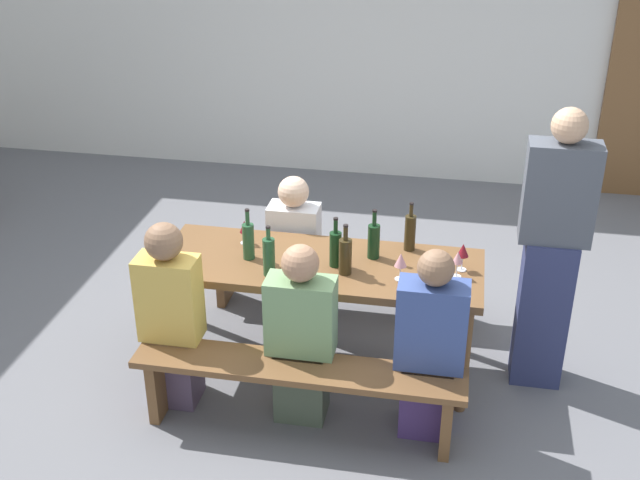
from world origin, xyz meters
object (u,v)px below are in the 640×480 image
object	(u,v)px
tasting_table	(320,274)
wine_glass_2	(401,261)
wine_bottle_3	(335,248)
wine_bottle_2	(374,240)
wine_bottle_4	(248,240)
wine_bottle_0	(345,255)
bench_near	(298,380)
seated_guest_near_2	(430,349)
wine_bottle_1	(410,232)
wine_bottle_5	(269,256)
seated_guest_near_1	(301,338)
bench_far	(337,268)
seated_guest_far_0	(294,253)
standing_host	(550,257)
seated_guest_near_0	(171,318)
wine_glass_3	(463,251)
wine_glass_0	(458,259)
wine_glass_1	(244,228)

from	to	relation	value
tasting_table	wine_glass_2	xyz separation A→B (m)	(0.50, -0.12, 0.21)
tasting_table	wine_bottle_3	distance (m)	0.23
wine_bottle_2	wine_bottle_4	xyz separation A→B (m)	(-0.75, -0.15, 0.01)
wine_bottle_3	wine_bottle_0	bearing A→B (deg)	-48.90
bench_near	seated_guest_near_2	size ratio (longest dim) A/B	1.61
wine_bottle_1	wine_bottle_5	bearing A→B (deg)	-148.86
bench_near	wine_bottle_0	bearing A→B (deg)	72.70
wine_bottle_2	seated_guest_near_1	bearing A→B (deg)	-117.16
bench_far	wine_bottle_4	xyz separation A→B (m)	(-0.44, -0.69, 0.52)
bench_near	seated_guest_far_0	world-z (taller)	seated_guest_far_0
tasting_table	wine_bottle_4	bearing A→B (deg)	-175.95
wine_bottle_1	standing_host	distance (m)	0.85
wine_bottle_1	tasting_table	bearing A→B (deg)	-152.73
seated_guest_far_0	standing_host	xyz separation A→B (m)	(1.63, -0.39, 0.34)
wine_bottle_1	seated_guest_near_1	xyz separation A→B (m)	(-0.53, -0.77, -0.34)
wine_bottle_0	seated_guest_near_0	distance (m)	1.07
wine_glass_2	seated_guest_far_0	size ratio (longest dim) A/B	0.16
wine_glass_2	wine_glass_3	world-z (taller)	wine_glass_3
wine_glass_3	standing_host	xyz separation A→B (m)	(0.51, 0.06, -0.02)
wine_bottle_3	wine_bottle_5	xyz separation A→B (m)	(-0.36, -0.18, 0.01)
wine_glass_0	seated_guest_near_1	distance (m)	1.02
seated_guest_near_1	seated_guest_near_2	world-z (taller)	seated_guest_near_2
wine_glass_0	seated_guest_far_0	world-z (taller)	seated_guest_far_0
bench_near	wine_bottle_1	bearing A→B (deg)	60.74
wine_bottle_5	wine_glass_0	bearing A→B (deg)	9.08
wine_bottle_2	wine_glass_2	bearing A→B (deg)	-52.52
wine_bottle_1	wine_bottle_2	distance (m)	0.25
wine_glass_2	wine_bottle_3	bearing A→B (deg)	166.06
wine_glass_0	wine_bottle_4	bearing A→B (deg)	179.92
bench_far	wine_bottle_2	xyz separation A→B (m)	(0.31, -0.54, 0.51)
bench_near	wine_bottle_5	size ratio (longest dim) A/B	5.92
wine_glass_3	seated_guest_near_2	size ratio (longest dim) A/B	0.15
bench_near	wine_bottle_3	xyz separation A→B (m)	(0.10, 0.63, 0.52)
wine_bottle_1	wine_glass_2	size ratio (longest dim) A/B	1.87
wine_glass_3	seated_guest_near_1	world-z (taller)	seated_guest_near_1
bench_far	seated_guest_near_1	world-z (taller)	seated_guest_near_1
wine_glass_0	wine_glass_3	xyz separation A→B (m)	(0.03, 0.09, 0.01)
seated_guest_near_0	seated_guest_near_2	distance (m)	1.49
wine_bottle_0	seated_guest_near_2	bearing A→B (deg)	-36.53
seated_guest_near_2	wine_bottle_4	bearing A→B (deg)	67.46
wine_glass_1	seated_guest_far_0	size ratio (longest dim) A/B	0.15
wine_glass_3	seated_guest_near_0	world-z (taller)	seated_guest_near_0
bench_near	wine_bottle_2	bearing A→B (deg)	68.29
wine_bottle_4	seated_guest_near_2	bearing A→B (deg)	-22.54
wine_glass_2	seated_guest_near_2	bearing A→B (deg)	-60.97
seated_guest_near_2	seated_guest_near_1	bearing A→B (deg)	90.00
wine_glass_1	wine_glass_3	world-z (taller)	wine_glass_3
seated_guest_near_2	seated_guest_far_0	world-z (taller)	seated_guest_near_2
wine_glass_0	wine_glass_3	bearing A→B (deg)	73.22
bench_near	wine_glass_0	xyz separation A→B (m)	(0.82, 0.62, 0.52)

